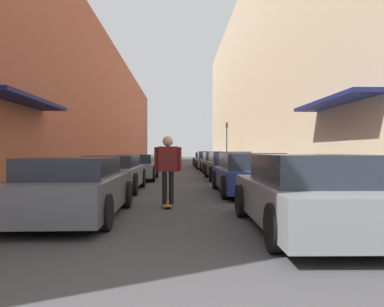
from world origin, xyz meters
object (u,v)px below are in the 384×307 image
object	(u,v)px
parked_car_right_2	(228,166)
parked_car_right_5	(205,159)
parked_car_right_0	(310,194)
traffic_light	(227,139)
parked_car_right_4	(209,160)
skateboarder	(168,163)
parked_car_left_1	(113,173)
parked_car_left_2	(136,167)
parked_car_left_0	(74,188)
parked_car_right_3	(217,163)
parked_car_right_1	(249,174)

from	to	relation	value
parked_car_right_2	parked_car_right_5	size ratio (longest dim) A/B	0.99
parked_car_right_0	traffic_light	bearing A→B (deg)	86.09
parked_car_right_4	skateboarder	size ratio (longest dim) A/B	2.32
parked_car_right_5	parked_car_left_1	bearing A→B (deg)	-102.19
parked_car_left_2	skateboarder	size ratio (longest dim) A/B	2.34
skateboarder	traffic_light	world-z (taller)	traffic_light
skateboarder	traffic_light	size ratio (longest dim) A/B	0.48
parked_car_left_1	parked_car_right_5	distance (m)	21.46
parked_car_left_1	parked_car_right_5	bearing A→B (deg)	77.81
parked_car_left_2	skateboarder	bearing A→B (deg)	-78.31
skateboarder	parked_car_left_0	bearing A→B (deg)	-142.67
parked_car_right_0	traffic_light	size ratio (longest dim) A/B	1.24
parked_car_left_0	parked_car_right_3	distance (m)	16.33
parked_car_left_1	parked_car_left_2	world-z (taller)	parked_car_left_1
parked_car_right_0	parked_car_right_4	world-z (taller)	parked_car_right_4
parked_car_left_2	parked_car_right_1	xyz separation A→B (m)	(4.33, -5.92, 0.04)
parked_car_left_1	parked_car_right_0	bearing A→B (deg)	-55.57
skateboarder	parked_car_left_1	bearing A→B (deg)	117.83
parked_car_right_4	parked_car_right_2	bearing A→B (deg)	-89.45
parked_car_right_0	parked_car_right_1	xyz separation A→B (m)	(0.00, 5.66, -0.00)
parked_car_left_2	parked_car_right_5	xyz separation A→B (m)	(4.37, 15.95, 0.01)
parked_car_left_2	parked_car_right_0	world-z (taller)	parked_car_right_0
parked_car_right_1	parked_car_left_0	bearing A→B (deg)	-135.65
parked_car_right_0	parked_car_right_2	xyz separation A→B (m)	(0.13, 11.68, 0.01)
parked_car_right_1	traffic_light	world-z (taller)	traffic_light
parked_car_left_2	skateboarder	xyz separation A→B (m)	(1.82, -8.77, 0.47)
parked_car_right_3	parked_car_left_1	bearing A→B (deg)	-113.53
skateboarder	traffic_light	bearing A→B (deg)	79.05
parked_car_right_1	skateboarder	distance (m)	3.83
parked_car_right_2	parked_car_right_0	bearing A→B (deg)	-90.65
parked_car_left_1	parked_car_right_4	xyz separation A→B (m)	(4.52, 15.56, 0.04)
parked_car_left_0	parked_car_right_0	bearing A→B (deg)	-17.49
parked_car_right_0	parked_car_right_1	size ratio (longest dim) A/B	0.96
parked_car_right_1	parked_car_right_5	xyz separation A→B (m)	(0.04, 21.87, -0.02)
parked_car_right_1	parked_car_right_3	xyz separation A→B (m)	(0.10, 11.42, -0.01)
parked_car_left_1	parked_car_right_5	xyz separation A→B (m)	(4.53, 20.98, 0.00)
parked_car_right_3	traffic_light	size ratio (longest dim) A/B	1.14
parked_car_left_0	parked_car_right_2	distance (m)	11.24
parked_car_left_0	parked_car_right_2	xyz separation A→B (m)	(4.51, 10.30, 0.04)
parked_car_right_1	parked_car_right_2	distance (m)	6.02
parked_car_left_0	parked_car_right_5	bearing A→B (deg)	80.40
parked_car_left_0	parked_car_left_1	size ratio (longest dim) A/B	1.01
parked_car_right_1	skateboarder	size ratio (longest dim) A/B	2.70
parked_car_left_0	skateboarder	bearing A→B (deg)	37.33
parked_car_right_1	traffic_light	bearing A→B (deg)	84.93
traffic_light	parked_car_left_1	bearing A→B (deg)	-109.01
parked_car_left_2	parked_car_left_0	bearing A→B (deg)	-90.28
parked_car_right_3	skateboarder	bearing A→B (deg)	-100.36
parked_car_left_1	parked_car_right_3	xyz separation A→B (m)	(4.59, 10.54, 0.02)
parked_car_left_0	skateboarder	world-z (taller)	skateboarder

